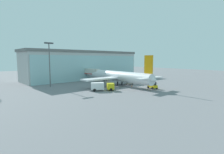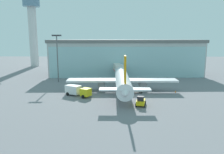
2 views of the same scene
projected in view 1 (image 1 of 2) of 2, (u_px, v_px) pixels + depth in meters
ground at (134, 86)px, 64.21m from camera, size 240.00×240.00×0.00m
terminal_building at (85, 65)px, 89.69m from camera, size 61.00×17.77×14.14m
jet_bridge at (87, 71)px, 81.01m from camera, size 3.82×14.59×5.67m
apron_light_mast at (49, 60)px, 62.54m from camera, size 3.20×0.40×15.95m
airplane at (116, 76)px, 67.88m from camera, size 30.91×38.85×11.28m
catering_truck at (102, 86)px, 55.57m from camera, size 7.39×5.65×2.65m
baggage_cart at (130, 84)px, 68.17m from camera, size 3.14×2.33×1.50m
pushback_tug at (153, 86)px, 59.38m from camera, size 2.73×3.50×2.30m
safety_cone_nose at (132, 86)px, 64.19m from camera, size 0.36×0.36×0.55m
safety_cone_wingtip at (145, 82)px, 75.77m from camera, size 0.36×0.36×0.55m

